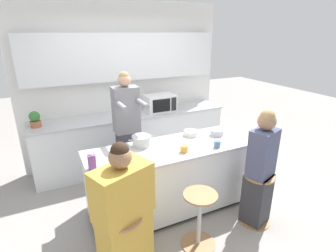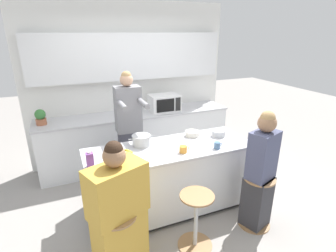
{
  "view_description": "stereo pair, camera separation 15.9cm",
  "coord_description": "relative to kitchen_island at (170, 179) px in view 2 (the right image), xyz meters",
  "views": [
    {
      "loc": [
        -1.3,
        -2.6,
        2.22
      ],
      "look_at": [
        0.0,
        0.07,
        1.14
      ],
      "focal_mm": 28.0,
      "sensor_mm": 36.0,
      "label": 1
    },
    {
      "loc": [
        -1.15,
        -2.67,
        2.22
      ],
      "look_at": [
        0.0,
        0.07,
        1.14
      ],
      "focal_mm": 28.0,
      "sensor_mm": 36.0,
      "label": 2
    }
  ],
  "objects": [
    {
      "name": "microwave",
      "position": [
        0.49,
        1.41,
        0.6
      ],
      "size": [
        0.51,
        0.36,
        0.29
      ],
      "color": "white",
      "rests_on": "back_counter"
    },
    {
      "name": "potted_plant",
      "position": [
        -1.47,
        1.44,
        0.58
      ],
      "size": [
        0.15,
        0.15,
        0.23
      ],
      "color": "#A86042",
      "rests_on": "back_counter"
    },
    {
      "name": "wall_back",
      "position": [
        0.0,
        1.74,
        1.09
      ],
      "size": [
        3.49,
        0.22,
        2.7
      ],
      "color": "silver",
      "rests_on": "ground_plane"
    },
    {
      "name": "banana_bunch",
      "position": [
        -0.54,
        0.03,
        0.46
      ],
      "size": [
        0.16,
        0.12,
        0.05
      ],
      "color": "yellow",
      "rests_on": "kitchen_island"
    },
    {
      "name": "mixing_bowl_steel",
      "position": [
        0.74,
        0.08,
        0.48
      ],
      "size": [
        0.18,
        0.18,
        0.08
      ],
      "color": "#B7BABC",
      "rests_on": "kitchen_island"
    },
    {
      "name": "back_counter",
      "position": [
        0.0,
        1.44,
        0.01
      ],
      "size": [
        3.24,
        0.62,
        0.91
      ],
      "color": "silver",
      "rests_on": "ground_plane"
    },
    {
      "name": "coffee_cup_far",
      "position": [
        0.5,
        -0.25,
        0.48
      ],
      "size": [
        0.11,
        0.08,
        0.08
      ],
      "color": "#4C7099",
      "rests_on": "kitchen_island"
    },
    {
      "name": "bar_stool_center",
      "position": [
        0.0,
        -0.69,
        -0.11
      ],
      "size": [
        0.38,
        0.38,
        0.65
      ],
      "color": "#997047",
      "rests_on": "ground_plane"
    },
    {
      "name": "ground_plane",
      "position": [
        0.0,
        0.0,
        -0.45
      ],
      "size": [
        16.0,
        16.0,
        0.0
      ],
      "primitive_type": "plane",
      "color": "gray"
    },
    {
      "name": "coffee_cup_near",
      "position": [
        0.08,
        -0.19,
        0.48
      ],
      "size": [
        0.12,
        0.09,
        0.08
      ],
      "color": "orange",
      "rests_on": "kitchen_island"
    },
    {
      "name": "juice_carton",
      "position": [
        -0.96,
        -0.14,
        0.52
      ],
      "size": [
        0.07,
        0.07,
        0.18
      ],
      "color": "#7A428E",
      "rests_on": "kitchen_island"
    },
    {
      "name": "person_seated_near",
      "position": [
        0.83,
        -0.66,
        0.23
      ],
      "size": [
        0.38,
        0.34,
        1.44
      ],
      "rotation": [
        0.0,
        0.0,
        0.33
      ],
      "color": "#333338",
      "rests_on": "ground_plane"
    },
    {
      "name": "kitchen_island",
      "position": [
        0.0,
        0.0,
        0.0
      ],
      "size": [
        2.06,
        0.74,
        0.89
      ],
      "color": "black",
      "rests_on": "ground_plane"
    },
    {
      "name": "fruit_bowl",
      "position": [
        0.41,
        0.22,
        0.48
      ],
      "size": [
        0.19,
        0.19,
        0.07
      ],
      "color": "silver",
      "rests_on": "kitchen_island"
    },
    {
      "name": "person_cooking",
      "position": [
        -0.33,
        0.7,
        0.42
      ],
      "size": [
        0.35,
        0.57,
        1.74
      ],
      "rotation": [
        0.0,
        0.0,
        -0.01
      ],
      "color": "#383842",
      "rests_on": "ground_plane"
    },
    {
      "name": "bar_stool_rightmost",
      "position": [
        0.82,
        -0.67,
        -0.11
      ],
      "size": [
        0.38,
        0.38,
        0.65
      ],
      "color": "#997047",
      "rests_on": "ground_plane"
    },
    {
      "name": "person_wrapped_blanket",
      "position": [
        -0.8,
        -0.66,
        0.19
      ],
      "size": [
        0.59,
        0.46,
        1.37
      ],
      "rotation": [
        0.0,
        0.0,
        0.37
      ],
      "color": "gold",
      "rests_on": "ground_plane"
    },
    {
      "name": "bar_stool_leftmost",
      "position": [
        -0.82,
        -0.69,
        -0.11
      ],
      "size": [
        0.38,
        0.38,
        0.65
      ],
      "color": "#997047",
      "rests_on": "ground_plane"
    },
    {
      "name": "cooking_pot",
      "position": [
        -0.31,
        0.19,
        0.51
      ],
      "size": [
        0.32,
        0.23,
        0.13
      ],
      "color": "#B7BABC",
      "rests_on": "kitchen_island"
    }
  ]
}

